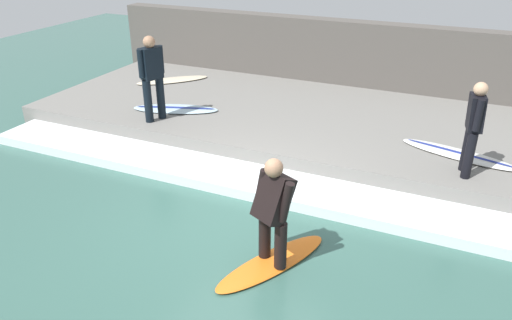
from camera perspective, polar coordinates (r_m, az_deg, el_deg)
ground_plane at (r=7.72m, az=-2.11°, el=-6.73°), size 28.00×28.00×0.00m
concrete_ledge at (r=10.75m, az=6.70°, el=4.17°), size 4.40×12.08×0.43m
back_wall at (r=12.76m, az=10.36°, el=11.05°), size 0.50×12.69×1.97m
wave_foam_crest at (r=8.49m, az=0.98°, el=-2.74°), size 1.00×11.48×0.18m
surfboard_riding at (r=6.78m, az=1.86°, el=-11.62°), size 1.87×1.22×0.06m
surfer_riding at (r=6.30m, az=1.97°, el=-5.39°), size 0.58×0.62×1.50m
surfer_waiting_near at (r=10.19m, az=-11.80°, el=9.60°), size 0.55×0.37×1.71m
surfboard_waiting_near at (r=10.95m, az=-9.18°, el=5.80°), size 1.15×1.94×0.07m
surfer_waiting_far at (r=8.44m, az=23.62°, el=3.78°), size 0.52×0.30×1.53m
surfboard_waiting_far at (r=9.37m, az=22.13°, el=0.63°), size 0.99×2.09×0.07m
surfboard_spare at (r=13.01m, az=-9.52°, el=9.01°), size 1.64×1.63×0.06m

